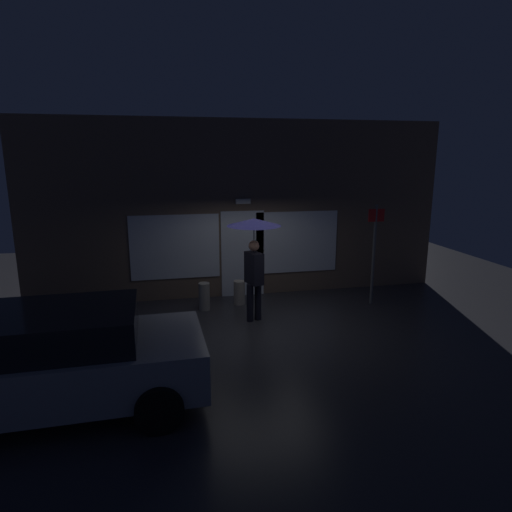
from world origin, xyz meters
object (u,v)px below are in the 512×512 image
at_px(person_with_umbrella, 254,243).
at_px(sidewalk_bollard, 204,296).
at_px(street_sign_post, 374,249).
at_px(sidewalk_bollard_2, 239,292).
at_px(parked_car, 51,360).

distance_m(person_with_umbrella, sidewalk_bollard, 1.96).
bearing_deg(person_with_umbrella, street_sign_post, 81.62).
relative_size(sidewalk_bollard, sidewalk_bollard_2, 1.12).
bearing_deg(person_with_umbrella, sidewalk_bollard_2, 168.14).
relative_size(parked_car, street_sign_post, 1.76).
xyz_separation_m(person_with_umbrella, parked_car, (-3.49, -2.81, -0.98)).
xyz_separation_m(street_sign_post, sidewalk_bollard_2, (-3.17, 0.64, -1.09)).
distance_m(person_with_umbrella, sidewalk_bollard_2, 1.85).
height_order(person_with_umbrella, sidewalk_bollard_2, person_with_umbrella).
xyz_separation_m(street_sign_post, sidewalk_bollard, (-4.05, 0.40, -1.05)).
height_order(parked_car, street_sign_post, street_sign_post).
bearing_deg(street_sign_post, sidewalk_bollard, 174.42).
height_order(parked_car, sidewalk_bollard_2, parked_car).
distance_m(sidewalk_bollard, sidewalk_bollard_2, 0.91).
height_order(person_with_umbrella, sidewalk_bollard, person_with_umbrella).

